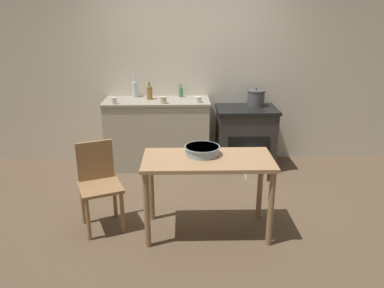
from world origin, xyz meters
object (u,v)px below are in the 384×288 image
bottle_mid_left (149,93)px  cup_center_left (114,101)px  bottle_left (181,92)px  work_table (208,170)px  mixing_bowl_large (202,150)px  flour_sack (256,167)px  bottle_far_left (135,89)px  stock_pot (256,98)px  cup_center_right (163,100)px  chair (99,182)px  cup_center (198,99)px  stove (245,137)px

bottle_mid_left → cup_center_left: size_ratio=2.68×
bottle_left → bottle_mid_left: bearing=-161.2°
work_table → bottle_left: (-0.26, 1.94, 0.37)m
mixing_bowl_large → bottle_left: size_ratio=1.91×
flour_sack → bottle_far_left: size_ratio=1.17×
stock_pot → bottle_mid_left: bottle_mid_left is taller
bottle_left → cup_center_right: size_ratio=1.96×
chair → bottle_far_left: bearing=62.3°
bottle_mid_left → bottle_far_left: bearing=144.0°
chair → cup_center_right: 1.59m
bottle_mid_left → cup_center_right: size_ratio=2.62×
stock_pot → cup_center: (-0.81, -0.22, 0.03)m
bottle_left → cup_center: size_ratio=1.95×
stove → cup_center: cup_center is taller
bottle_far_left → cup_center_right: 0.60m
flour_sack → cup_center_left: size_ratio=3.85×
stove → bottle_mid_left: (-1.33, 0.07, 0.62)m
bottle_far_left → chair: bearing=-95.4°
stove → bottle_left: size_ratio=4.78×
work_table → cup_center_left: bearing=126.5°
bottle_mid_left → cup_center_left: bearing=-147.7°
cup_center_left → cup_center: (1.09, 0.07, -0.01)m
cup_center → cup_center_right: size_ratio=1.01×
bottle_mid_left → cup_center: (0.66, -0.21, -0.05)m
stock_pot → mixing_bowl_large: stock_pot is taller
flour_sack → bottle_left: bearing=144.7°
bottle_far_left → bottle_mid_left: bottle_far_left is taller
cup_center_right → bottle_far_left: bearing=134.8°
bottle_far_left → stock_pot: bearing=-4.8°
stove → bottle_mid_left: bottle_mid_left is taller
bottle_mid_left → cup_center_right: (0.20, -0.26, -0.05)m
cup_center → work_table: bearing=-88.8°
bottle_mid_left → mixing_bowl_large: bearing=-69.5°
bottle_far_left → cup_center_right: (0.42, -0.42, -0.07)m
flour_sack → cup_center_right: size_ratio=3.76×
cup_center → stove: bearing=11.2°
stove → flour_sack: stove is taller
bottle_mid_left → cup_center: bearing=-17.5°
stove → work_table: bearing=-110.5°
flour_sack → bottle_mid_left: size_ratio=1.43×
chair → bottle_far_left: size_ratio=2.99×
bottle_left → cup_center: (0.23, -0.35, -0.03)m
work_table → mixing_bowl_large: 0.20m
flour_sack → bottle_left: (-0.98, 0.69, 0.86)m
bottle_left → mixing_bowl_large: bearing=-83.5°
work_table → bottle_left: size_ratio=6.90×
bottle_mid_left → work_table: bearing=-69.0°
mixing_bowl_large → bottle_far_left: bottle_far_left is taller
flour_sack → mixing_bowl_large: bearing=-123.8°
stock_pot → chair: bearing=-138.1°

